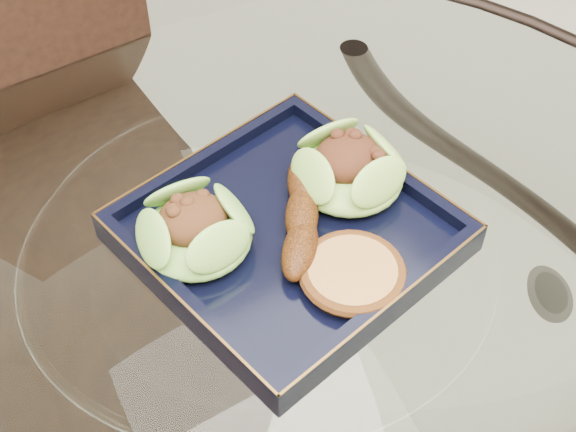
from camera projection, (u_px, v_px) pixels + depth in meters
dining_table at (264, 376)px, 0.88m from camera, size 1.13×1.13×0.77m
dining_chair at (90, 272)px, 1.11m from camera, size 0.41×0.41×0.88m
navy_plate at (288, 236)px, 0.79m from camera, size 0.33×0.33×0.02m
lettuce_wrap_left at (195, 232)px, 0.75m from camera, size 0.14×0.14×0.04m
lettuce_wrap_right at (349, 171)px, 0.80m from camera, size 0.14×0.14×0.04m
roasted_plantain at (302, 216)px, 0.77m from camera, size 0.11×0.15×0.03m
crumb_patty at (352, 274)px, 0.73m from camera, size 0.11×0.11×0.02m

